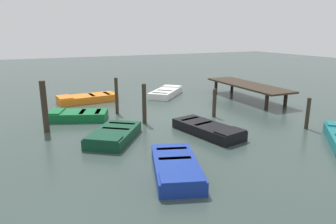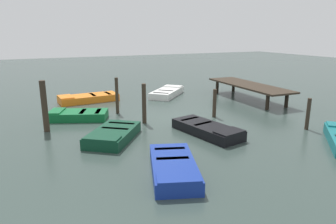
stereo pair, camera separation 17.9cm
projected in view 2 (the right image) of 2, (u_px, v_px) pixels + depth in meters
ground_plane at (168, 119)px, 14.72m from camera, size 80.00×80.00×0.00m
dock_segment at (249, 86)px, 18.75m from camera, size 6.33×2.05×0.95m
rowboat_black at (207, 129)px, 12.49m from camera, size 3.32×1.84×0.46m
rowboat_white at (167, 92)px, 20.07m from camera, size 3.21×3.18×0.46m
rowboat_dark_green at (113, 134)px, 11.84m from camera, size 2.98×2.73×0.46m
rowboat_orange at (88, 98)px, 18.36m from camera, size 1.66×3.53×0.46m
rowboat_blue at (174, 167)px, 8.98m from camera, size 3.13×2.12×0.46m
rowboat_green at (78, 115)px, 14.61m from camera, size 2.16×2.93×0.46m
mooring_piling_near_left at (44, 106)px, 12.66m from camera, size 0.24×0.24×2.15m
mooring_piling_center at (117, 96)px, 15.54m from camera, size 0.17×0.17×1.85m
mooring_piling_far_left at (144, 104)px, 13.83m from camera, size 0.19×0.19×1.83m
mooring_piling_mid_right at (308, 114)px, 12.99m from camera, size 0.16×0.16×1.36m
mooring_piling_near_right at (215, 103)px, 14.93m from camera, size 0.18×0.18×1.38m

